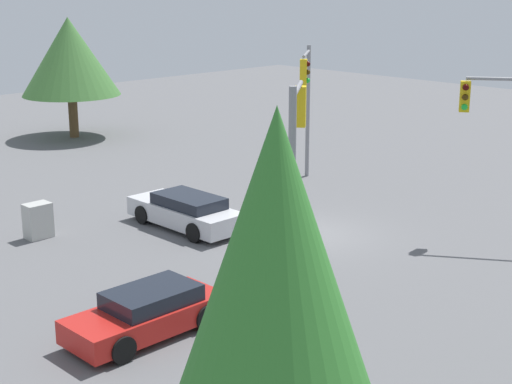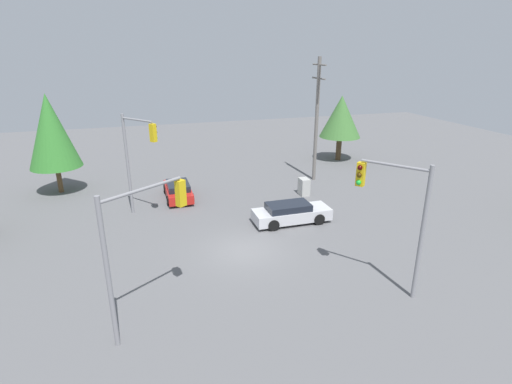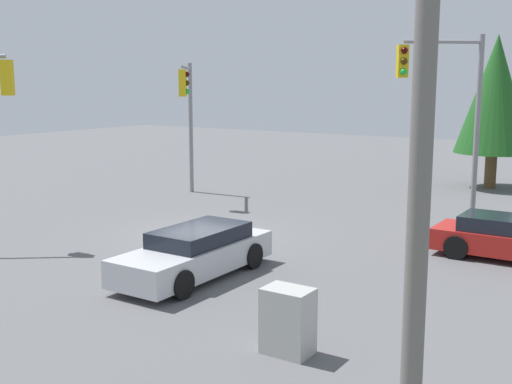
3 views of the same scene
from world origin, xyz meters
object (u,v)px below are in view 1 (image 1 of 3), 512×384
Objects in this scene: sedan_red at (147,313)px; electrical_cabinet at (38,221)px; traffic_signal_main at (295,168)px; traffic_signal_cross at (307,92)px; sedan_silver at (186,211)px.

electrical_cabinet is (2.00, 8.98, 0.02)m from sedan_red.
sedan_red is 0.64× the size of traffic_signal_main.
sedan_red is 3.36× the size of electrical_cabinet.
traffic_signal_cross is at bearing -62.34° from sedan_red.
electrical_cabinet is (-4.41, 2.79, -0.01)m from sedan_silver.
sedan_silver is 10.21m from traffic_signal_main.
electrical_cabinet is at bearing -12.55° from sedan_red.
sedan_silver reaches higher than electrical_cabinet.
traffic_signal_cross is at bearing -6.40° from electrical_cabinet.
traffic_signal_cross is (14.47, 7.58, 3.45)m from sedan_red.
traffic_signal_main is 1.09× the size of traffic_signal_cross.
electrical_cabinet is at bearing 55.12° from traffic_signal_main.
traffic_signal_cross is at bearing 2.39° from traffic_signal_main.
sedan_red is 0.70× the size of traffic_signal_cross.
traffic_signal_main is (2.70, -2.55, 3.78)m from sedan_red.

